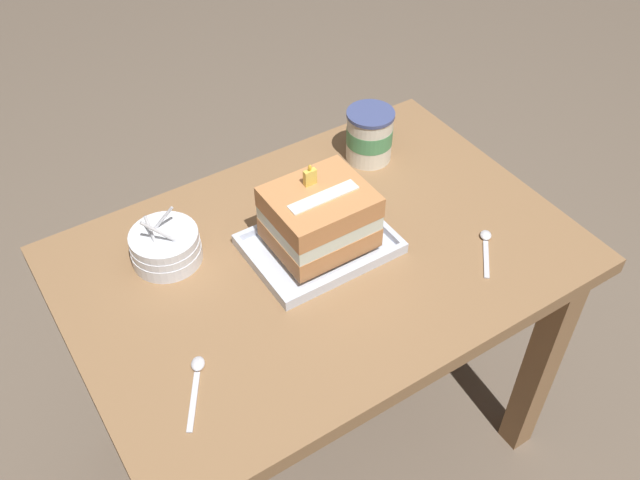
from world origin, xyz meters
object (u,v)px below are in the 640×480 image
object	(u,v)px
ice_cream_tub	(369,135)
serving_spoon_by_bowls	(486,242)
bowl_stack	(166,247)
birthday_cake	(319,217)
serving_spoon_near_tray	(197,374)
foil_tray	(319,245)

from	to	relation	value
ice_cream_tub	serving_spoon_by_bowls	xyz separation A→B (m)	(0.03, -0.36, -0.06)
bowl_stack	serving_spoon_by_bowls	bearing A→B (deg)	-29.10
bowl_stack	ice_cream_tub	distance (m)	0.53
birthday_cake	bowl_stack	size ratio (longest dim) A/B	1.37
birthday_cake	bowl_stack	xyz separation A→B (m)	(-0.27, 0.14, -0.05)
bowl_stack	birthday_cake	bearing A→B (deg)	-27.29
bowl_stack	ice_cream_tub	size ratio (longest dim) A/B	1.13
serving_spoon_near_tray	bowl_stack	bearing A→B (deg)	75.53
ice_cream_tub	serving_spoon_near_tray	bearing A→B (deg)	-150.68
ice_cream_tub	serving_spoon_by_bowls	distance (m)	0.37
foil_tray	birthday_cake	bearing A→B (deg)	90.00
bowl_stack	serving_spoon_near_tray	size ratio (longest dim) A/B	1.05
foil_tray	serving_spoon_near_tray	bearing A→B (deg)	-156.86
foil_tray	serving_spoon_by_bowls	world-z (taller)	foil_tray
bowl_stack	ice_cream_tub	xyz separation A→B (m)	(0.52, 0.05, 0.03)
birthday_cake	serving_spoon_near_tray	xyz separation A→B (m)	(-0.34, -0.15, -0.08)
bowl_stack	serving_spoon_near_tray	distance (m)	0.29
ice_cream_tub	birthday_cake	bearing A→B (deg)	-143.51
foil_tray	bowl_stack	world-z (taller)	bowl_stack
foil_tray	serving_spoon_by_bowls	size ratio (longest dim) A/B	2.59
serving_spoon_by_bowls	birthday_cake	bearing A→B (deg)	149.29
foil_tray	serving_spoon_near_tray	xyz separation A→B (m)	(-0.34, -0.15, -0.00)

